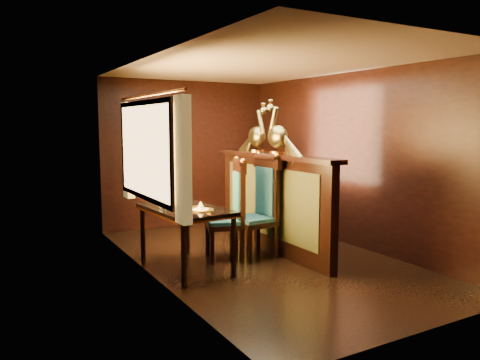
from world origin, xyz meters
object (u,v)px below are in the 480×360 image
at_px(chair_left, 233,206).
at_px(chair_right, 262,203).
at_px(dining_table, 185,213).
at_px(peacock_left, 278,126).
at_px(peacock_right, 257,128).

distance_m(chair_left, chair_right, 0.39).
bearing_deg(dining_table, chair_left, 4.47).
relative_size(chair_left, chair_right, 0.96).
height_order(chair_left, peacock_left, peacock_left).
relative_size(dining_table, peacock_left, 1.83).
bearing_deg(dining_table, peacock_right, 18.86).
relative_size(peacock_left, peacock_right, 1.06).
bearing_deg(chair_right, peacock_right, 61.70).
bearing_deg(chair_left, dining_table, -154.15).
relative_size(chair_left, peacock_left, 1.81).
height_order(dining_table, chair_left, chair_left).
xyz_separation_m(dining_table, peacock_right, (1.38, 0.59, 1.02)).
relative_size(chair_right, peacock_left, 1.89).
xyz_separation_m(chair_left, peacock_left, (0.65, -0.05, 1.03)).
bearing_deg(peacock_right, chair_left, -143.69).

